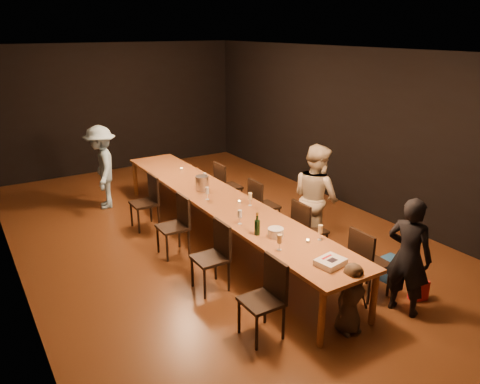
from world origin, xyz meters
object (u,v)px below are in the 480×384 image
chair_right_2 (264,205)px  child (351,298)px  chair_left_3 (144,203)px  chair_left_0 (261,300)px  chair_left_2 (173,226)px  man_blue (102,167)px  woman_birthday (409,257)px  chair_left_1 (210,258)px  chair_right_0 (370,262)px  chair_right_3 (229,186)px  ice_bucket (202,183)px  birthday_cake (330,262)px  champagne_bottle (257,224)px  woman_tan (316,198)px  chair_right_1 (310,230)px  table (221,201)px  plate_stack (276,233)px

chair_right_2 → child: (-0.78, -2.86, -0.03)m
chair_left_3 → chair_left_0: bearing=-180.0°
chair_left_2 → man_blue: bearing=6.6°
woman_birthday → chair_left_1: bearing=27.9°
chair_right_0 → chair_left_1: same height
chair_right_3 → ice_bucket: size_ratio=3.85×
chair_right_3 → man_blue: 2.45m
chair_left_1 → chair_right_2: bearing=-54.8°
chair_left_0 → chair_left_3: bearing=0.0°
birthday_cake → chair_left_1: bearing=111.2°
child → champagne_bottle: (-0.33, 1.42, 0.47)m
chair_left_1 → woman_tan: size_ratio=0.55×
champagne_bottle → ice_bucket: champagne_bottle is taller
chair_right_3 → chair_left_1: bearing=-35.3°
chair_right_3 → child: (-0.78, -4.06, -0.03)m
child → chair_right_0: bearing=32.8°
woman_birthday → ice_bucket: bearing=-2.3°
chair_right_1 → chair_right_3: (0.00, 2.40, 0.00)m
chair_right_1 → chair_left_3: bearing=-144.7°
woman_birthday → birthday_cake: woman_birthday is taller
chair_right_0 → chair_right_3: same height
chair_right_2 → man_blue: (-2.00, 2.57, 0.34)m
chair_right_0 → chair_left_3: size_ratio=1.00×
chair_left_0 → ice_bucket: ice_bucket is taller
chair_left_2 → table: bearing=-90.0°
chair_right_2 → chair_right_1: bearing=-0.0°
woman_birthday → man_blue: man_blue is taller
chair_right_0 → ice_bucket: (-0.90, 2.94, 0.41)m
woman_tan → chair_left_3: bearing=43.9°
child → plate_stack: size_ratio=4.14×
chair_right_0 → chair_right_3: size_ratio=1.00×
man_blue → champagne_bottle: bearing=26.0°
chair_right_3 → ice_bucket: ice_bucket is taller
chair_left_0 → chair_left_2: (0.00, 2.40, 0.00)m
chair_right_1 → woman_birthday: 1.73m
table → woman_birthday: size_ratio=4.02×
chair_left_1 → chair_left_2: size_ratio=1.00×
chair_right_1 → child: bearing=-25.3°
chair_left_0 → man_blue: size_ratio=0.58×
chair_left_1 → birthday_cake: (0.83, -1.38, 0.32)m
chair_left_1 → birthday_cake: size_ratio=2.58×
chair_right_2 → plate_stack: 1.91m
chair_left_0 → woman_tan: bearing=-54.1°
chair_right_0 → chair_right_3: (0.00, 3.60, 0.00)m
chair_left_3 → plate_stack: chair_left_3 is taller
woman_tan → chair_right_0: bearing=169.2°
chair_right_0 → chair_left_3: same height
chair_right_0 → chair_right_1: bearing=180.0°
chair_right_0 → man_blue: 5.37m
woman_birthday → man_blue: size_ratio=0.93×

